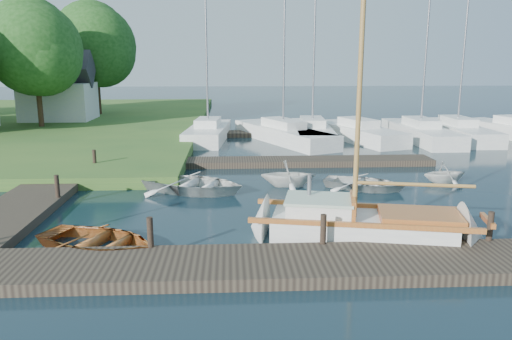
{
  "coord_description": "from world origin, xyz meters",
  "views": [
    {
      "loc": [
        -0.93,
        -17.31,
        5.05
      ],
      "look_at": [
        0.0,
        0.0,
        1.2
      ],
      "focal_mm": 35.0,
      "sensor_mm": 36.0,
      "label": 1
    }
  ],
  "objects_px": {
    "marina_boat_1": "(283,133)",
    "marina_boat_3": "(358,131)",
    "mooring_post_1": "(150,232)",
    "mooring_post_3": "(490,226)",
    "sailboat": "(366,228)",
    "tender_c": "(365,181)",
    "marina_boat_5": "(457,130)",
    "mooring_post_2": "(323,229)",
    "tender_d": "(445,171)",
    "mooring_post_4": "(57,186)",
    "marina_boat_2": "(312,131)",
    "dinghy": "(98,237)",
    "tree_3": "(35,48)",
    "tree_7": "(95,45)",
    "marina_boat_0": "(208,131)",
    "house_c": "(58,92)",
    "mooring_post_5": "(95,159)",
    "tender_a": "(194,181)",
    "tender_b": "(288,172)",
    "marina_boat_4": "(420,131)"
  },
  "relations": [
    {
      "from": "tree_3",
      "to": "tender_c",
      "type": "bearing_deg",
      "value": -41.62
    },
    {
      "from": "mooring_post_2",
      "to": "tender_d",
      "type": "height_order",
      "value": "mooring_post_2"
    },
    {
      "from": "tender_c",
      "to": "marina_boat_0",
      "type": "relative_size",
      "value": 0.29
    },
    {
      "from": "marina_boat_2",
      "to": "marina_boat_4",
      "type": "xyz_separation_m",
      "value": [
        6.87,
        -0.56,
        0.01
      ]
    },
    {
      "from": "dinghy",
      "to": "marina_boat_1",
      "type": "bearing_deg",
      "value": 3.4
    },
    {
      "from": "house_c",
      "to": "tree_3",
      "type": "distance_m",
      "value": 5.1
    },
    {
      "from": "marina_boat_1",
      "to": "marina_boat_5",
      "type": "relative_size",
      "value": 0.95
    },
    {
      "from": "mooring_post_3",
      "to": "mooring_post_2",
      "type": "bearing_deg",
      "value": 180.0
    },
    {
      "from": "mooring_post_4",
      "to": "house_c",
      "type": "relative_size",
      "value": 0.15
    },
    {
      "from": "dinghy",
      "to": "marina_boat_1",
      "type": "relative_size",
      "value": 0.37
    },
    {
      "from": "mooring_post_2",
      "to": "house_c",
      "type": "distance_m",
      "value": 31.19
    },
    {
      "from": "mooring_post_1",
      "to": "house_c",
      "type": "xyz_separation_m",
      "value": [
        -11.0,
        27.0,
        1.88
      ]
    },
    {
      "from": "marina_boat_0",
      "to": "mooring_post_1",
      "type": "bearing_deg",
      "value": -176.36
    },
    {
      "from": "mooring_post_3",
      "to": "sailboat",
      "type": "bearing_deg",
      "value": 161.58
    },
    {
      "from": "marina_boat_1",
      "to": "marina_boat_2",
      "type": "distance_m",
      "value": 2.05
    },
    {
      "from": "mooring_post_4",
      "to": "house_c",
      "type": "bearing_deg",
      "value": 107.65
    },
    {
      "from": "tender_d",
      "to": "tender_c",
      "type": "bearing_deg",
      "value": 93.42
    },
    {
      "from": "mooring_post_3",
      "to": "house_c",
      "type": "bearing_deg",
      "value": 126.53
    },
    {
      "from": "marina_boat_1",
      "to": "marina_boat_3",
      "type": "relative_size",
      "value": 0.83
    },
    {
      "from": "marina_boat_0",
      "to": "tree_7",
      "type": "height_order",
      "value": "marina_boat_0"
    },
    {
      "from": "marina_boat_1",
      "to": "tree_7",
      "type": "distance_m",
      "value": 19.88
    },
    {
      "from": "marina_boat_2",
      "to": "tender_a",
      "type": "bearing_deg",
      "value": 156.11
    },
    {
      "from": "tender_b",
      "to": "marina_boat_2",
      "type": "bearing_deg",
      "value": -11.58
    },
    {
      "from": "mooring_post_1",
      "to": "marina_boat_2",
      "type": "relative_size",
      "value": 0.08
    },
    {
      "from": "marina_boat_1",
      "to": "house_c",
      "type": "xyz_separation_m",
      "value": [
        -16.43,
        8.4,
        2.03
      ]
    },
    {
      "from": "marina_boat_5",
      "to": "mooring_post_2",
      "type": "bearing_deg",
      "value": 148.0
    },
    {
      "from": "mooring_post_2",
      "to": "mooring_post_3",
      "type": "xyz_separation_m",
      "value": [
        4.5,
        0.0,
        0.0
      ]
    },
    {
      "from": "tender_c",
      "to": "marina_boat_5",
      "type": "distance_m",
      "value": 15.71
    },
    {
      "from": "tender_d",
      "to": "marina_boat_2",
      "type": "height_order",
      "value": "marina_boat_2"
    },
    {
      "from": "tender_a",
      "to": "tender_b",
      "type": "xyz_separation_m",
      "value": [
        3.78,
        0.71,
        0.16
      ]
    },
    {
      "from": "marina_boat_1",
      "to": "marina_boat_2",
      "type": "xyz_separation_m",
      "value": [
        1.95,
        0.63,
        0.01
      ]
    },
    {
      "from": "tender_d",
      "to": "marina_boat_1",
      "type": "relative_size",
      "value": 0.2
    },
    {
      "from": "mooring_post_1",
      "to": "dinghy",
      "type": "xyz_separation_m",
      "value": [
        -1.52,
        0.66,
        -0.34
      ]
    },
    {
      "from": "marina_boat_2",
      "to": "marina_boat_5",
      "type": "xyz_separation_m",
      "value": [
        9.52,
        -0.02,
        -0.0
      ]
    },
    {
      "from": "tender_d",
      "to": "house_c",
      "type": "distance_m",
      "value": 29.47
    },
    {
      "from": "marina_boat_0",
      "to": "mooring_post_5",
      "type": "bearing_deg",
      "value": 158.97
    },
    {
      "from": "tree_3",
      "to": "tree_7",
      "type": "bearing_deg",
      "value": 75.96
    },
    {
      "from": "tender_b",
      "to": "marina_boat_0",
      "type": "xyz_separation_m",
      "value": [
        -3.73,
        12.03,
        -0.01
      ]
    },
    {
      "from": "mooring_post_4",
      "to": "marina_boat_0",
      "type": "relative_size",
      "value": 0.07
    },
    {
      "from": "tender_c",
      "to": "marina_boat_5",
      "type": "height_order",
      "value": "marina_boat_5"
    },
    {
      "from": "mooring_post_1",
      "to": "mooring_post_4",
      "type": "xyz_separation_m",
      "value": [
        -4.0,
        5.0,
        0.0
      ]
    },
    {
      "from": "mooring_post_3",
      "to": "tender_c",
      "type": "height_order",
      "value": "mooring_post_3"
    },
    {
      "from": "mooring_post_2",
      "to": "sailboat",
      "type": "bearing_deg",
      "value": 35.11
    },
    {
      "from": "marina_boat_2",
      "to": "mooring_post_1",
      "type": "bearing_deg",
      "value": 163.12
    },
    {
      "from": "mooring_post_1",
      "to": "marina_boat_1",
      "type": "xyz_separation_m",
      "value": [
        5.43,
        18.6,
        -0.15
      ]
    },
    {
      "from": "mooring_post_5",
      "to": "marina_boat_0",
      "type": "xyz_separation_m",
      "value": [
        4.71,
        9.34,
        -0.13
      ]
    },
    {
      "from": "sailboat",
      "to": "tree_3",
      "type": "bearing_deg",
      "value": 139.21
    },
    {
      "from": "mooring_post_2",
      "to": "marina_boat_3",
      "type": "xyz_separation_m",
      "value": [
        5.74,
        18.79,
        -0.12
      ]
    },
    {
      "from": "mooring_post_5",
      "to": "house_c",
      "type": "distance_m",
      "value": 18.48
    },
    {
      "from": "sailboat",
      "to": "tender_d",
      "type": "bearing_deg",
      "value": 63.66
    }
  ]
}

